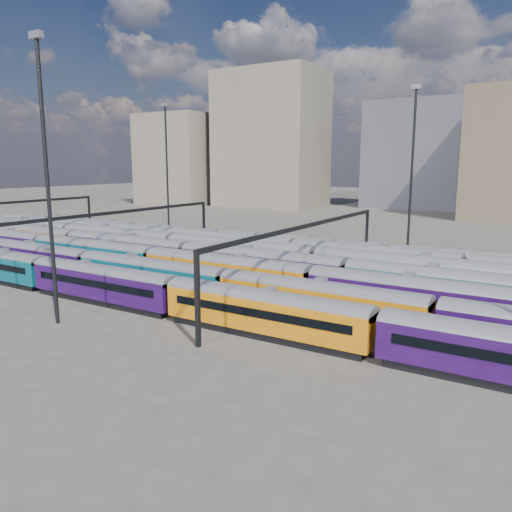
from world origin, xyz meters
The scene contains 13 objects.
ground centered at (0.00, 0.00, 0.00)m, with size 500.00×500.00×0.00m, color #47413C.
rake_0 centered at (13.24, -15.00, 2.55)m, with size 98.66×2.89×4.86m.
rake_1 centered at (16.00, -10.00, 2.64)m, with size 101.79×2.98×5.02m.
rake_2 centered at (-19.62, -5.00, 2.81)m, with size 108.21×3.17×5.34m.
rake_3 centered at (-7.40, 0.00, 2.87)m, with size 132.85×3.24×5.46m.
rake_4 centered at (-2.55, 5.00, 2.95)m, with size 113.63×3.33×5.62m.
rake_5 centered at (14.26, 10.00, 2.85)m, with size 154.11×3.22×5.43m.
rake_6 centered at (4.20, 15.00, 2.54)m, with size 137.91×2.88×4.84m.
gantry_1 centered at (-20.00, 0.00, 6.79)m, with size 0.35×40.35×8.03m.
gantry_2 centered at (10.00, 0.00, 6.79)m, with size 0.35×40.35×8.03m.
mast_1 centered at (-30.00, 22.00, 13.97)m, with size 1.40×0.50×25.60m.
mast_2 centered at (-5.00, -22.00, 13.97)m, with size 1.40×0.50×25.60m.
mast_3 centered at (15.00, 24.00, 13.97)m, with size 1.40×0.50×25.60m.
Camera 1 is at (34.11, -50.31, 14.63)m, focal length 35.00 mm.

